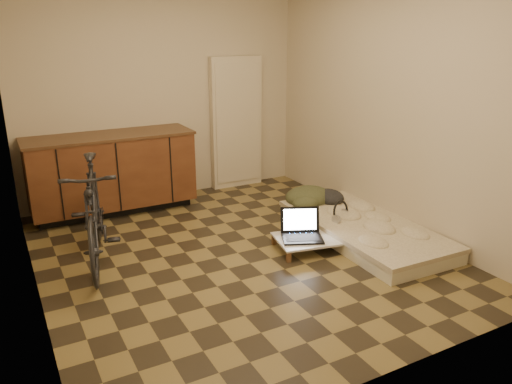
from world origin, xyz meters
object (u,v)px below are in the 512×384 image
bicycle (93,207)px  laptop (301,232)px  futon (363,229)px  lap_desk (313,238)px

bicycle → laptop: (1.79, -0.66, -0.35)m
futon → laptop: (-0.71, 0.06, 0.09)m
bicycle → futon: size_ratio=0.84×
futon → bicycle: bearing=165.6°
bicycle → lap_desk: (1.89, -0.71, -0.42)m
futon → laptop: 0.72m
laptop → futon: bearing=18.8°
bicycle → laptop: bearing=-7.4°
bicycle → laptop: size_ratio=3.35×
futon → lap_desk: futon is taller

